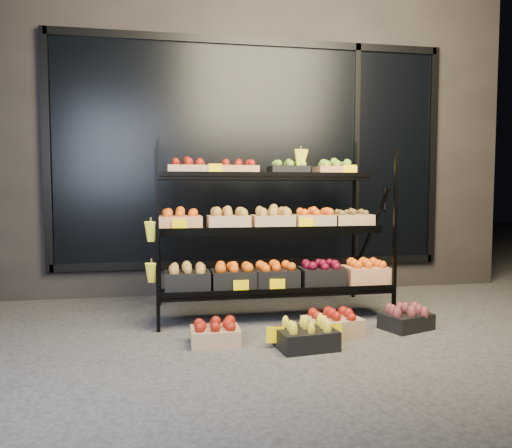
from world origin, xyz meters
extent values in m
plane|color=#514F4C|center=(0.00, 0.00, 0.00)|extent=(24.00, 24.00, 0.00)
cube|color=#2D2826|center=(0.00, 2.60, 1.75)|extent=(6.00, 2.00, 3.50)
cube|color=black|center=(0.00, 1.58, 1.55)|extent=(4.20, 0.04, 2.40)
cube|color=black|center=(0.00, 1.56, 0.34)|extent=(4.30, 0.06, 0.08)
cube|color=black|center=(0.00, 1.56, 2.76)|extent=(4.30, 0.06, 0.08)
cube|color=black|center=(-2.15, 1.56, 1.55)|extent=(0.08, 0.06, 2.50)
cube|color=black|center=(2.15, 1.56, 1.55)|extent=(0.08, 0.06, 2.50)
cube|color=black|center=(1.20, 1.56, 1.55)|extent=(0.06, 0.06, 2.50)
cylinder|color=black|center=(1.55, 1.53, 1.05)|extent=(0.02, 0.02, 0.25)
cube|color=black|center=(-1.02, 0.18, 0.75)|extent=(0.03, 0.03, 1.50)
cube|color=black|center=(1.02, 0.18, 0.75)|extent=(0.03, 0.03, 1.50)
cube|color=black|center=(-1.02, 1.15, 0.83)|extent=(0.03, 0.03, 1.66)
cube|color=black|center=(1.02, 1.15, 0.83)|extent=(0.03, 0.03, 1.66)
cube|color=black|center=(0.00, 0.35, 0.27)|extent=(2.05, 0.42, 0.03)
cube|color=black|center=(0.00, 0.15, 0.30)|extent=(2.05, 0.02, 0.05)
cube|color=black|center=(0.00, 0.65, 0.77)|extent=(2.05, 0.40, 0.03)
cube|color=black|center=(0.00, 0.46, 0.80)|extent=(2.05, 0.02, 0.05)
cube|color=black|center=(0.00, 0.95, 1.27)|extent=(2.05, 0.40, 0.03)
cube|color=black|center=(0.00, 0.76, 1.30)|extent=(2.05, 0.02, 0.05)
cube|color=tan|center=(-0.74, 0.95, 1.33)|extent=(0.38, 0.28, 0.11)
ellipsoid|color=#A0100B|center=(-0.74, 0.95, 1.42)|extent=(0.32, 0.24, 0.07)
cube|color=tan|center=(-0.26, 0.95, 1.33)|extent=(0.38, 0.28, 0.11)
ellipsoid|color=#A0100B|center=(-0.26, 0.95, 1.42)|extent=(0.32, 0.24, 0.07)
cube|color=black|center=(0.25, 0.95, 1.33)|extent=(0.38, 0.28, 0.11)
ellipsoid|color=#7AAD2B|center=(0.25, 0.95, 1.42)|extent=(0.32, 0.24, 0.07)
cube|color=tan|center=(0.73, 0.95, 1.33)|extent=(0.38, 0.28, 0.11)
ellipsoid|color=#7AAD2B|center=(0.73, 0.95, 1.42)|extent=(0.32, 0.24, 0.07)
cube|color=tan|center=(-0.83, 0.65, 0.85)|extent=(0.38, 0.28, 0.14)
ellipsoid|color=#E65A0C|center=(-0.83, 0.65, 0.95)|extent=(0.32, 0.24, 0.07)
cube|color=tan|center=(-0.39, 0.65, 0.85)|extent=(0.38, 0.28, 0.14)
ellipsoid|color=#B78233|center=(-0.39, 0.65, 0.95)|extent=(0.32, 0.24, 0.07)
cube|color=tan|center=(0.02, 0.65, 0.85)|extent=(0.38, 0.28, 0.14)
ellipsoid|color=#B78233|center=(0.02, 0.65, 0.95)|extent=(0.32, 0.24, 0.07)
cube|color=tan|center=(0.43, 0.65, 0.85)|extent=(0.38, 0.28, 0.14)
ellipsoid|color=#E65A0C|center=(0.43, 0.65, 0.95)|extent=(0.32, 0.24, 0.07)
cube|color=tan|center=(0.80, 0.65, 0.85)|extent=(0.38, 0.28, 0.14)
ellipsoid|color=brown|center=(0.80, 0.65, 0.95)|extent=(0.32, 0.24, 0.07)
cube|color=black|center=(-0.78, 0.35, 0.37)|extent=(0.38, 0.28, 0.18)
ellipsoid|color=#B78233|center=(-0.78, 0.35, 0.49)|extent=(0.32, 0.24, 0.07)
cube|color=black|center=(-0.38, 0.35, 0.37)|extent=(0.38, 0.28, 0.18)
ellipsoid|color=#E65A0C|center=(-0.38, 0.35, 0.49)|extent=(0.32, 0.24, 0.07)
cube|color=black|center=(-0.01, 0.35, 0.37)|extent=(0.38, 0.28, 0.18)
ellipsoid|color=#E65A0C|center=(-0.01, 0.35, 0.49)|extent=(0.32, 0.24, 0.07)
cube|color=black|center=(0.41, 0.35, 0.37)|extent=(0.38, 0.28, 0.18)
ellipsoid|color=#5C0618|center=(0.41, 0.35, 0.49)|extent=(0.32, 0.24, 0.07)
cube|color=tan|center=(0.83, 0.35, 0.37)|extent=(0.38, 0.28, 0.18)
ellipsoid|color=#E65A0C|center=(0.83, 0.35, 0.49)|extent=(0.32, 0.24, 0.07)
ellipsoid|color=#FFF430|center=(-1.07, 0.20, 0.91)|extent=(0.14, 0.08, 0.22)
ellipsoid|color=#FFF430|center=(-1.07, 0.20, 0.58)|extent=(0.14, 0.08, 0.22)
ellipsoid|color=#FFF430|center=(0.35, 0.85, 1.56)|extent=(0.14, 0.08, 0.22)
cube|color=#FFD200|center=(-0.84, 0.50, 0.84)|extent=(0.13, 0.01, 0.12)
cube|color=#FFD200|center=(0.31, 0.50, 0.84)|extent=(0.13, 0.01, 0.12)
cube|color=#FFD200|center=(0.84, 0.80, 1.34)|extent=(0.13, 0.01, 0.12)
cube|color=#FFD200|center=(-0.49, 0.80, 1.34)|extent=(0.13, 0.01, 0.12)
cube|color=#FFD200|center=(-0.34, 0.20, 0.34)|extent=(0.13, 0.01, 0.12)
cube|color=#FFD200|center=(-0.03, 0.20, 0.34)|extent=(0.13, 0.01, 0.12)
cube|color=#FFD200|center=(-0.18, -0.40, 0.06)|extent=(0.13, 0.01, 0.12)
cube|color=#FFD200|center=(0.26, -0.40, 0.06)|extent=(0.13, 0.01, 0.12)
cube|color=tan|center=(-0.60, -0.23, 0.06)|extent=(0.37, 0.27, 0.12)
ellipsoid|color=#A0100B|center=(-0.60, -0.23, 0.15)|extent=(0.31, 0.23, 0.07)
cube|color=black|center=(0.04, -0.44, 0.07)|extent=(0.45, 0.36, 0.14)
ellipsoid|color=#FFF430|center=(0.04, -0.44, 0.17)|extent=(0.38, 0.30, 0.07)
cube|color=tan|center=(0.34, -0.17, 0.07)|extent=(0.47, 0.38, 0.14)
ellipsoid|color=#A0100B|center=(0.34, -0.17, 0.17)|extent=(0.39, 0.32, 0.07)
cube|color=black|center=(1.00, -0.10, 0.07)|extent=(0.46, 0.40, 0.13)
ellipsoid|color=brown|center=(1.00, -0.10, 0.16)|extent=(0.38, 0.33, 0.07)
camera|label=1|loc=(-0.96, -3.89, 1.16)|focal=35.00mm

